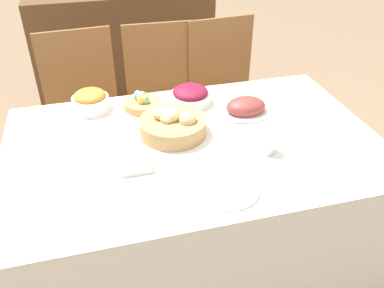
{
  "coord_description": "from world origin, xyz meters",
  "views": [
    {
      "loc": [
        -0.36,
        -1.34,
        1.7
      ],
      "look_at": [
        -0.03,
        -0.07,
        0.81
      ],
      "focal_mm": 38.0,
      "sensor_mm": 36.0,
      "label": 1
    }
  ],
  "objects_px": {
    "bread_basket": "(173,124)",
    "fork": "(185,195)",
    "beet_salad_bowl": "(190,95)",
    "chair_far_right": "(226,97)",
    "knife": "(264,181)",
    "chair_far_center": "(164,105)",
    "butter_dish": "(136,167)",
    "sideboard": "(125,52)",
    "ham_platter": "(246,108)",
    "carrot_bowl": "(90,101)",
    "drinking_cup": "(267,143)",
    "chair_far_left": "(86,115)",
    "egg_basket": "(142,103)",
    "dinner_plate": "(225,187)",
    "spoon": "(272,180)"
  },
  "relations": [
    {
      "from": "beet_salad_bowl",
      "to": "sideboard",
      "type": "bearing_deg",
      "value": 96.0
    },
    {
      "from": "ham_platter",
      "to": "butter_dish",
      "type": "height_order",
      "value": "ham_platter"
    },
    {
      "from": "dinner_plate",
      "to": "fork",
      "type": "relative_size",
      "value": 1.28
    },
    {
      "from": "fork",
      "to": "drinking_cup",
      "type": "xyz_separation_m",
      "value": [
        0.38,
        0.17,
        0.04
      ]
    },
    {
      "from": "sideboard",
      "to": "ham_platter",
      "type": "xyz_separation_m",
      "value": [
        0.38,
        -1.67,
        0.32
      ]
    },
    {
      "from": "chair_far_center",
      "to": "egg_basket",
      "type": "xyz_separation_m",
      "value": [
        -0.19,
        -0.47,
        0.28
      ]
    },
    {
      "from": "ham_platter",
      "to": "carrot_bowl",
      "type": "height_order",
      "value": "carrot_bowl"
    },
    {
      "from": "fork",
      "to": "sideboard",
      "type": "bearing_deg",
      "value": 89.77
    },
    {
      "from": "bread_basket",
      "to": "carrot_bowl",
      "type": "relative_size",
      "value": 1.67
    },
    {
      "from": "chair_far_right",
      "to": "butter_dish",
      "type": "xyz_separation_m",
      "value": [
        -0.68,
        -0.94,
        0.27
      ]
    },
    {
      "from": "chair_far_left",
      "to": "drinking_cup",
      "type": "bearing_deg",
      "value": -57.74
    },
    {
      "from": "chair_far_left",
      "to": "knife",
      "type": "distance_m",
      "value": 1.31
    },
    {
      "from": "knife",
      "to": "beet_salad_bowl",
      "type": "bearing_deg",
      "value": 99.93
    },
    {
      "from": "beet_salad_bowl",
      "to": "bread_basket",
      "type": "bearing_deg",
      "value": -119.59
    },
    {
      "from": "beet_salad_bowl",
      "to": "fork",
      "type": "distance_m",
      "value": 0.67
    },
    {
      "from": "carrot_bowl",
      "to": "knife",
      "type": "bearing_deg",
      "value": -50.7
    },
    {
      "from": "dinner_plate",
      "to": "fork",
      "type": "height_order",
      "value": "dinner_plate"
    },
    {
      "from": "spoon",
      "to": "chair_far_right",
      "type": "bearing_deg",
      "value": 78.47
    },
    {
      "from": "chair_far_left",
      "to": "dinner_plate",
      "type": "height_order",
      "value": "chair_far_left"
    },
    {
      "from": "chair_far_left",
      "to": "dinner_plate",
      "type": "distance_m",
      "value": 1.24
    },
    {
      "from": "egg_basket",
      "to": "drinking_cup",
      "type": "xyz_separation_m",
      "value": [
        0.42,
        -0.49,
        0.02
      ]
    },
    {
      "from": "chair_far_center",
      "to": "carrot_bowl",
      "type": "bearing_deg",
      "value": -132.64
    },
    {
      "from": "chair_far_left",
      "to": "drinking_cup",
      "type": "relative_size",
      "value": 11.16
    },
    {
      "from": "chair_far_center",
      "to": "ham_platter",
      "type": "xyz_separation_m",
      "value": [
        0.26,
        -0.64,
        0.28
      ]
    },
    {
      "from": "sideboard",
      "to": "drinking_cup",
      "type": "height_order",
      "value": "sideboard"
    },
    {
      "from": "bread_basket",
      "to": "fork",
      "type": "bearing_deg",
      "value": -96.87
    },
    {
      "from": "bread_basket",
      "to": "carrot_bowl",
      "type": "xyz_separation_m",
      "value": [
        -0.32,
        0.3,
        0.0
      ]
    },
    {
      "from": "bread_basket",
      "to": "carrot_bowl",
      "type": "distance_m",
      "value": 0.44
    },
    {
      "from": "chair_far_right",
      "to": "bread_basket",
      "type": "xyz_separation_m",
      "value": [
        -0.49,
        -0.72,
        0.3
      ]
    },
    {
      "from": "carrot_bowl",
      "to": "drinking_cup",
      "type": "relative_size",
      "value": 1.92
    },
    {
      "from": "knife",
      "to": "chair_far_right",
      "type": "bearing_deg",
      "value": 78.09
    },
    {
      "from": "fork",
      "to": "knife",
      "type": "relative_size",
      "value": 1.0
    },
    {
      "from": "ham_platter",
      "to": "fork",
      "type": "xyz_separation_m",
      "value": [
        -0.41,
        -0.49,
        -0.02
      ]
    },
    {
      "from": "carrot_bowl",
      "to": "beet_salad_bowl",
      "type": "height_order",
      "value": "carrot_bowl"
    },
    {
      "from": "carrot_bowl",
      "to": "egg_basket",
      "type": "bearing_deg",
      "value": -9.52
    },
    {
      "from": "chair_far_right",
      "to": "knife",
      "type": "distance_m",
      "value": 1.18
    },
    {
      "from": "chair_far_left",
      "to": "fork",
      "type": "relative_size",
      "value": 5.14
    },
    {
      "from": "carrot_bowl",
      "to": "dinner_plate",
      "type": "distance_m",
      "value": 0.81
    },
    {
      "from": "bread_basket",
      "to": "chair_far_right",
      "type": "bearing_deg",
      "value": 55.65
    },
    {
      "from": "chair_far_left",
      "to": "drinking_cup",
      "type": "height_order",
      "value": "chair_far_left"
    },
    {
      "from": "beet_salad_bowl",
      "to": "chair_far_right",
      "type": "bearing_deg",
      "value": 53.37
    },
    {
      "from": "chair_far_left",
      "to": "drinking_cup",
      "type": "xyz_separation_m",
      "value": [
        0.7,
        -0.95,
        0.3
      ]
    },
    {
      "from": "dinner_plate",
      "to": "butter_dish",
      "type": "relative_size",
      "value": 2.13
    },
    {
      "from": "fork",
      "to": "chair_far_right",
      "type": "bearing_deg",
      "value": 64.73
    },
    {
      "from": "ham_platter",
      "to": "butter_dish",
      "type": "bearing_deg",
      "value": -151.08
    },
    {
      "from": "butter_dish",
      "to": "sideboard",
      "type": "bearing_deg",
      "value": 85.13
    },
    {
      "from": "chair_far_center",
      "to": "drinking_cup",
      "type": "bearing_deg",
      "value": -74.46
    },
    {
      "from": "chair_far_center",
      "to": "bread_basket",
      "type": "height_order",
      "value": "chair_far_center"
    },
    {
      "from": "chair_far_center",
      "to": "ham_platter",
      "type": "height_order",
      "value": "chair_far_center"
    },
    {
      "from": "carrot_bowl",
      "to": "drinking_cup",
      "type": "distance_m",
      "value": 0.84
    }
  ]
}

